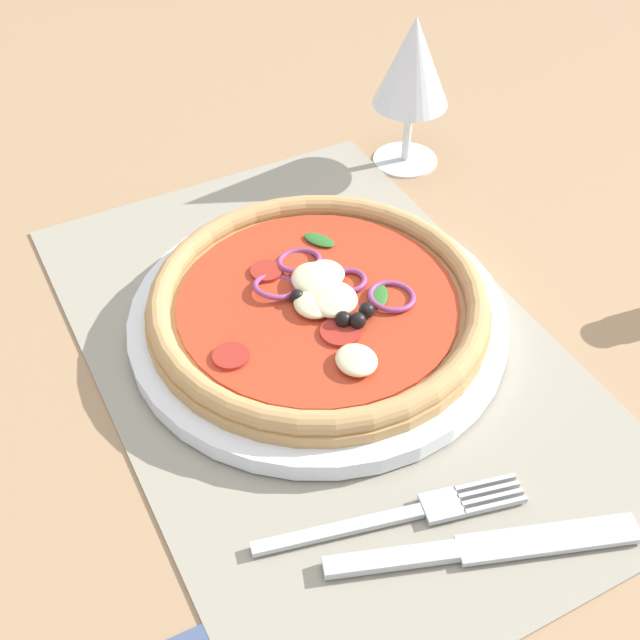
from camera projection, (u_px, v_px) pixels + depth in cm
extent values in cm
cube|color=#9E7A56|center=(324.00, 364.00, 65.01)|extent=(190.00, 140.00, 2.40)
cube|color=gray|center=(325.00, 351.00, 64.04)|extent=(50.83, 33.08, 0.40)
cylinder|color=white|center=(318.00, 319.00, 65.23)|extent=(29.53, 29.53, 1.49)
cylinder|color=tan|center=(318.00, 308.00, 64.37)|extent=(26.53, 26.53, 1.00)
torus|color=tan|center=(318.00, 299.00, 63.78)|extent=(26.21, 26.21, 1.80)
cylinder|color=#B7381E|center=(318.00, 301.00, 63.92)|extent=(21.76, 21.76, 0.30)
ellipsoid|color=beige|center=(316.00, 280.00, 64.59)|extent=(4.14, 3.72, 1.24)
ellipsoid|color=beige|center=(357.00, 360.00, 58.60)|extent=(3.25, 2.93, 0.98)
ellipsoid|color=beige|center=(333.00, 298.00, 63.08)|extent=(4.02, 3.62, 1.21)
ellipsoid|color=beige|center=(326.00, 273.00, 65.39)|extent=(3.19, 2.87, 0.96)
ellipsoid|color=beige|center=(331.00, 300.00, 62.95)|extent=(3.90, 3.51, 1.17)
ellipsoid|color=beige|center=(318.00, 302.00, 62.93)|extent=(3.28, 2.95, 0.98)
sphere|color=black|center=(358.00, 321.00, 61.26)|extent=(1.28, 1.28, 1.28)
sphere|color=black|center=(297.00, 296.00, 63.29)|extent=(1.11, 1.11, 1.11)
sphere|color=black|center=(367.00, 310.00, 62.09)|extent=(1.23, 1.23, 1.23)
sphere|color=black|center=(343.00, 319.00, 61.39)|extent=(1.24, 1.24, 1.24)
torus|color=#8E3D75|center=(299.00, 261.00, 66.82)|extent=(3.68, 3.66, 1.09)
torus|color=#8E3D75|center=(390.00, 294.00, 63.94)|extent=(3.77, 3.78, 0.81)
torus|color=#8E3D75|center=(349.00, 281.00, 65.08)|extent=(2.88, 2.88, 0.66)
torus|color=#8E3D75|center=(276.00, 287.00, 64.55)|extent=(3.73, 3.64, 1.52)
cylinder|color=#A3281E|center=(341.00, 332.00, 61.09)|extent=(3.03, 3.03, 0.30)
cylinder|color=#A3281E|center=(230.00, 355.00, 59.41)|extent=(2.65, 2.65, 0.30)
cylinder|color=#A3281E|center=(266.00, 271.00, 66.04)|extent=(2.57, 2.57, 0.30)
ellipsoid|color=#2D6B28|center=(319.00, 240.00, 68.83)|extent=(3.12, 2.63, 0.30)
ellipsoid|color=#2D6B28|center=(379.00, 296.00, 63.88)|extent=(3.10, 2.73, 0.30)
cube|color=#B2B5BA|center=(338.00, 530.00, 52.22)|extent=(3.38, 11.08, 0.44)
cube|color=#B2B5BA|center=(441.00, 506.00, 53.48)|extent=(2.71, 2.95, 0.44)
cube|color=#B2B5BA|center=(496.00, 506.00, 53.48)|extent=(1.28, 4.28, 0.44)
cube|color=#B2B5BA|center=(492.00, 498.00, 53.90)|extent=(1.28, 4.28, 0.44)
cube|color=#B2B5BA|center=(488.00, 491.00, 54.32)|extent=(1.28, 4.28, 0.44)
cube|color=#B2B5BA|center=(485.00, 483.00, 54.74)|extent=(1.28, 4.28, 0.44)
cube|color=#B2B5BA|center=(391.00, 559.00, 50.64)|extent=(4.01, 8.36, 0.62)
cube|color=#B2B5BA|center=(549.00, 539.00, 51.74)|extent=(5.74, 11.61, 0.44)
cylinder|color=silver|center=(405.00, 159.00, 83.37)|extent=(6.40, 6.40, 0.40)
cylinder|color=silver|center=(407.00, 131.00, 81.16)|extent=(0.80, 0.80, 6.00)
cone|color=silver|center=(413.00, 61.00, 76.14)|extent=(7.20, 7.20, 8.50)
cone|color=red|center=(412.00, 71.00, 76.83)|extent=(5.04, 5.04, 5.69)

